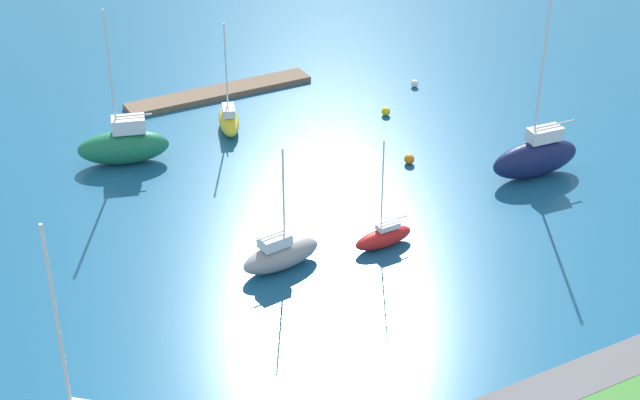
{
  "coord_description": "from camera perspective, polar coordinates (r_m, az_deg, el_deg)",
  "views": [
    {
      "loc": [
        29.78,
        64.88,
        38.09
      ],
      "look_at": [
        0.0,
        9.34,
        1.5
      ],
      "focal_mm": 54.82,
      "sensor_mm": 36.0,
      "label": 1
    }
  ],
  "objects": [
    {
      "name": "mooring_buoy_white",
      "position": [
        95.7,
        5.55,
        6.78
      ],
      "size": [
        0.75,
        0.75,
        0.75
      ],
      "primitive_type": "sphere",
      "color": "white",
      "rests_on": "water"
    },
    {
      "name": "sailboat_red_far_north",
      "position": [
        69.95,
        3.73,
        -2.15
      ],
      "size": [
        4.66,
        1.49,
        8.56
      ],
      "rotation": [
        0.0,
        0.0,
        0.03
      ],
      "color": "red",
      "rests_on": "water"
    },
    {
      "name": "sailboat_gray_mid_basin",
      "position": [
        67.43,
        -2.31,
        -3.17
      ],
      "size": [
        6.13,
        2.73,
        9.16
      ],
      "rotation": [
        0.0,
        0.0,
        3.25
      ],
      "color": "gray",
      "rests_on": "water"
    },
    {
      "name": "sailboat_green_east_end",
      "position": [
        82.19,
        -11.38,
        3.17
      ],
      "size": [
        7.92,
        4.73,
        13.28
      ],
      "rotation": [
        0.0,
        0.0,
        5.99
      ],
      "color": "#19724C",
      "rests_on": "water"
    },
    {
      "name": "water",
      "position": [
        80.91,
        -3.13,
        2.01
      ],
      "size": [
        160.0,
        160.0,
        0.0
      ],
      "primitive_type": "plane",
      "color": "#19567F",
      "rests_on": "ground"
    },
    {
      "name": "sailboat_navy_near_pier",
      "position": [
        80.36,
        12.49,
        2.49
      ],
      "size": [
        7.97,
        2.8,
        15.38
      ],
      "rotation": [
        0.0,
        0.0,
        6.21
      ],
      "color": "#141E4C",
      "rests_on": "water"
    },
    {
      "name": "mooring_buoy_orange",
      "position": [
        81.25,
        5.23,
        2.39
      ],
      "size": [
        0.87,
        0.87,
        0.87
      ],
      "primitive_type": "sphere",
      "color": "orange",
      "rests_on": "water"
    },
    {
      "name": "pier_dock",
      "position": [
        94.09,
        -5.88,
        6.27
      ],
      "size": [
        18.3,
        2.7,
        0.54
      ],
      "primitive_type": "cube",
      "color": "brown",
      "rests_on": "ground"
    },
    {
      "name": "sailboat_yellow_far_south",
      "position": [
        86.84,
        -5.34,
        4.71
      ],
      "size": [
        3.47,
        5.91,
        9.74
      ],
      "rotation": [
        0.0,
        0.0,
        4.38
      ],
      "color": "yellow",
      "rests_on": "water"
    },
    {
      "name": "mooring_buoy_yellow",
      "position": [
        89.56,
        3.86,
        5.18
      ],
      "size": [
        0.81,
        0.81,
        0.81
      ],
      "primitive_type": "sphere",
      "color": "yellow",
      "rests_on": "water"
    }
  ]
}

